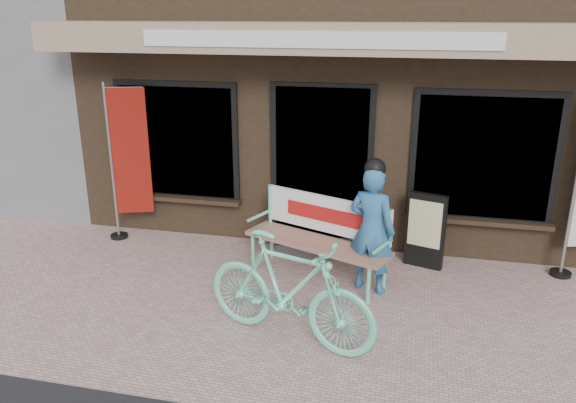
% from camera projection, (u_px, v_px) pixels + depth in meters
% --- Properties ---
extents(ground, '(70.00, 70.00, 0.00)m').
position_uv_depth(ground, '(287.00, 318.00, 5.86)').
color(ground, '#C29A94').
rests_on(ground, ground).
extents(storefront, '(7.00, 6.77, 6.00)m').
position_uv_depth(storefront, '(353.00, 15.00, 9.48)').
color(storefront, black).
rests_on(storefront, ground).
extents(bench, '(1.84, 1.08, 0.97)m').
position_uv_depth(bench, '(321.00, 231.00, 6.65)').
color(bench, '#74E3BE').
rests_on(bench, ground).
extents(person, '(0.62, 0.50, 1.56)m').
position_uv_depth(person, '(372.00, 227.00, 6.24)').
color(person, '#2D679B').
rests_on(person, ground).
extents(bicycle, '(1.89, 1.03, 1.09)m').
position_uv_depth(bicycle, '(289.00, 290.00, 5.31)').
color(bicycle, '#74E3BE').
rests_on(bicycle, ground).
extents(nobori_red, '(0.64, 0.34, 2.18)m').
position_uv_depth(nobori_red, '(128.00, 160.00, 7.62)').
color(nobori_red, gray).
rests_on(nobori_red, ground).
extents(menu_stand, '(0.48, 0.23, 0.96)m').
position_uv_depth(menu_stand, '(425.00, 230.00, 6.90)').
color(menu_stand, black).
rests_on(menu_stand, ground).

